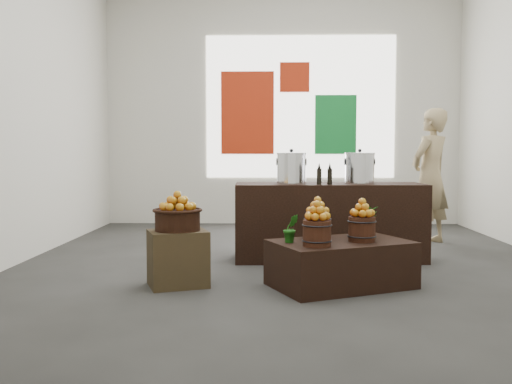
{
  "coord_description": "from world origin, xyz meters",
  "views": [
    {
      "loc": [
        -0.23,
        -6.3,
        1.24
      ],
      "look_at": [
        -0.36,
        -0.4,
        0.82
      ],
      "focal_mm": 40.0,
      "sensor_mm": 36.0,
      "label": 1
    }
  ],
  "objects_px": {
    "display_table": "(341,264)",
    "counter": "(329,222)",
    "crate": "(178,258)",
    "stock_pot_left": "(291,169)",
    "shopper": "(430,176)",
    "wicker_basket": "(178,220)",
    "stock_pot_center": "(360,169)"
  },
  "relations": [
    {
      "from": "stock_pot_left",
      "to": "shopper",
      "type": "relative_size",
      "value": 0.18
    },
    {
      "from": "display_table",
      "to": "counter",
      "type": "xyz_separation_m",
      "value": [
        0.03,
        1.33,
        0.23
      ]
    },
    {
      "from": "crate",
      "to": "wicker_basket",
      "type": "xyz_separation_m",
      "value": [
        0.0,
        0.0,
        0.35
      ]
    },
    {
      "from": "display_table",
      "to": "stock_pot_center",
      "type": "height_order",
      "value": "stock_pot_center"
    },
    {
      "from": "counter",
      "to": "stock_pot_center",
      "type": "bearing_deg",
      "value": 0.0
    },
    {
      "from": "wicker_basket",
      "to": "stock_pot_center",
      "type": "xyz_separation_m",
      "value": [
        1.87,
        1.35,
        0.43
      ]
    },
    {
      "from": "display_table",
      "to": "stock_pot_center",
      "type": "bearing_deg",
      "value": 50.1
    },
    {
      "from": "display_table",
      "to": "stock_pot_center",
      "type": "distance_m",
      "value": 1.62
    },
    {
      "from": "stock_pot_left",
      "to": "shopper",
      "type": "distance_m",
      "value": 2.28
    },
    {
      "from": "crate",
      "to": "shopper",
      "type": "distance_m",
      "value": 4.0
    },
    {
      "from": "wicker_basket",
      "to": "stock_pot_center",
      "type": "height_order",
      "value": "stock_pot_center"
    },
    {
      "from": "counter",
      "to": "stock_pot_center",
      "type": "relative_size",
      "value": 6.47
    },
    {
      "from": "display_table",
      "to": "shopper",
      "type": "height_order",
      "value": "shopper"
    },
    {
      "from": "wicker_basket",
      "to": "display_table",
      "type": "relative_size",
      "value": 0.34
    },
    {
      "from": "crate",
      "to": "shopper",
      "type": "relative_size",
      "value": 0.28
    },
    {
      "from": "display_table",
      "to": "counter",
      "type": "bearing_deg",
      "value": 64.31
    },
    {
      "from": "counter",
      "to": "shopper",
      "type": "bearing_deg",
      "value": 37.41
    },
    {
      "from": "stock_pot_center",
      "to": "display_table",
      "type": "bearing_deg",
      "value": -105.5
    },
    {
      "from": "display_table",
      "to": "stock_pot_center",
      "type": "xyz_separation_m",
      "value": [
        0.37,
        1.34,
        0.83
      ]
    },
    {
      "from": "stock_pot_center",
      "to": "wicker_basket",
      "type": "bearing_deg",
      "value": -144.31
    },
    {
      "from": "crate",
      "to": "stock_pot_left",
      "type": "bearing_deg",
      "value": 50.36
    },
    {
      "from": "wicker_basket",
      "to": "counter",
      "type": "distance_m",
      "value": 2.04
    },
    {
      "from": "counter",
      "to": "stock_pot_center",
      "type": "xyz_separation_m",
      "value": [
        0.34,
        0.01,
        0.6
      ]
    },
    {
      "from": "stock_pot_left",
      "to": "stock_pot_center",
      "type": "bearing_deg",
      "value": 1.88
    },
    {
      "from": "stock_pot_center",
      "to": "crate",
      "type": "bearing_deg",
      "value": -144.31
    },
    {
      "from": "crate",
      "to": "display_table",
      "type": "xyz_separation_m",
      "value": [
        1.5,
        0.01,
        -0.05
      ]
    },
    {
      "from": "crate",
      "to": "wicker_basket",
      "type": "bearing_deg",
      "value": 0.0
    },
    {
      "from": "counter",
      "to": "stock_pot_left",
      "type": "height_order",
      "value": "stock_pot_left"
    },
    {
      "from": "crate",
      "to": "counter",
      "type": "relative_size",
      "value": 0.24
    },
    {
      "from": "wicker_basket",
      "to": "stock_pot_center",
      "type": "relative_size",
      "value": 1.25
    },
    {
      "from": "display_table",
      "to": "counter",
      "type": "distance_m",
      "value": 1.35
    },
    {
      "from": "crate",
      "to": "stock_pot_center",
      "type": "bearing_deg",
      "value": 35.69
    }
  ]
}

